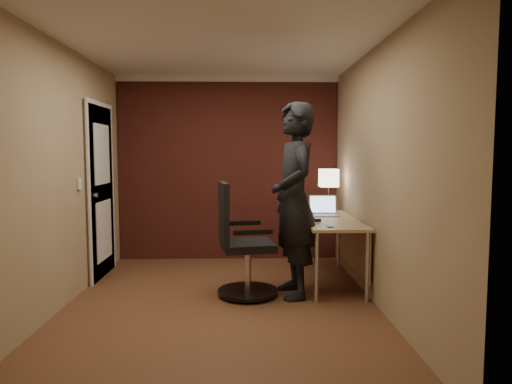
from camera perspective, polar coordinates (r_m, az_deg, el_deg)
room at (r=5.87m, az=-6.35°, el=3.93°), size 4.00×4.00×4.00m
desk at (r=5.23m, az=9.93°, el=-4.69°), size 0.60×1.50×0.73m
desk_lamp at (r=5.75m, az=9.06°, el=1.67°), size 0.22×0.22×0.54m
laptop at (r=5.46m, az=8.42°, el=-2.21°), size 0.33×0.26×0.23m
mouse at (r=4.99m, az=7.59°, el=-3.45°), size 0.08×0.11×0.03m
phone at (r=4.64m, az=9.23°, el=-4.24°), size 0.07×0.12×0.01m
office_chair at (r=4.68m, az=-1.92°, el=-6.94°), size 0.62×0.69×1.15m
person at (r=4.64m, az=4.77°, el=-1.02°), size 0.59×0.79×1.98m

